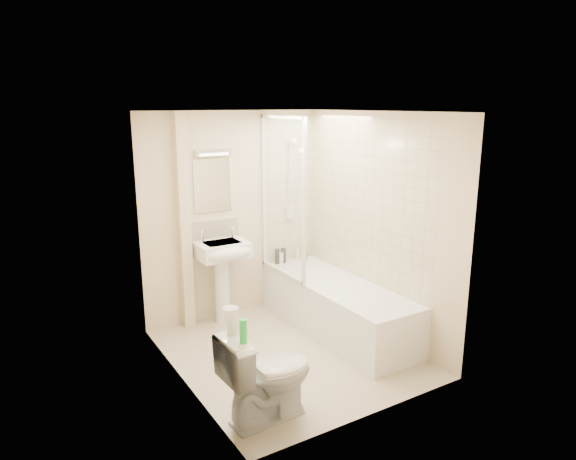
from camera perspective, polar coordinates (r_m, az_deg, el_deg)
floor at (r=5.37m, az=0.11°, el=-13.52°), size 2.50×2.50×0.00m
wall_back at (r=6.01m, az=-6.12°, el=1.58°), size 2.20×0.02×2.40m
wall_left at (r=4.48m, az=-11.98°, el=-2.91°), size 0.02×2.50×2.40m
wall_right at (r=5.57m, az=9.81°, el=0.48°), size 0.02×2.50×2.40m
ceiling at (r=4.77m, az=0.12°, el=13.02°), size 2.20×2.50×0.02m
tile_back at (r=6.30m, az=0.06°, el=4.32°), size 0.70×0.01×1.75m
tile_right at (r=5.67m, az=8.49°, el=3.08°), size 0.01×2.10×1.75m
pipe_boxing at (r=5.72m, az=-11.48°, el=0.76°), size 0.12×0.12×2.40m
splashback at (r=5.94m, az=-8.15°, el=-0.31°), size 0.60×0.02×0.30m
mirror at (r=5.83m, az=-8.32°, el=4.94°), size 0.46×0.01×0.60m
strip_light at (r=5.76m, az=-8.36°, el=8.54°), size 0.42×0.07×0.07m
bathtub at (r=5.79m, az=5.48°, el=-8.35°), size 0.70×2.10×0.55m
shower_screen at (r=5.75m, az=-0.64°, el=3.64°), size 0.04×0.92×1.80m
shower_fixture at (r=6.25m, az=0.26°, el=5.35°), size 0.10×0.16×0.99m
pedestal_sink at (r=5.81m, az=-7.17°, el=-3.26°), size 0.57×0.51×1.10m
bottle_black_a at (r=6.31m, az=-1.21°, el=-2.96°), size 0.05×0.05×0.19m
bottle_white_a at (r=6.35m, az=-0.78°, el=-3.10°), size 0.06×0.06×0.14m
bottle_black_b at (r=6.36m, az=-0.51°, el=-2.85°), size 0.07×0.07×0.18m
bottle_cream at (r=6.46m, az=1.06°, el=-2.73°), size 0.05×0.05×0.15m
bottle_white_b at (r=6.51m, az=1.66°, el=-2.61°), size 0.06×0.06×0.15m
bottle_green at (r=6.53m, az=1.85°, el=-2.82°), size 0.07×0.07×0.09m
toilet at (r=4.22m, az=-2.29°, el=-15.76°), size 0.50×0.79×0.77m
toilet_roll_lower at (r=3.99m, az=-6.15°, el=-10.60°), size 0.10×0.10×0.11m
toilet_roll_upper at (r=3.95m, az=-6.36°, el=-9.25°), size 0.12×0.12×0.10m
green_bottle at (r=3.82m, az=-5.00°, el=-11.12°), size 0.06×0.06×0.18m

